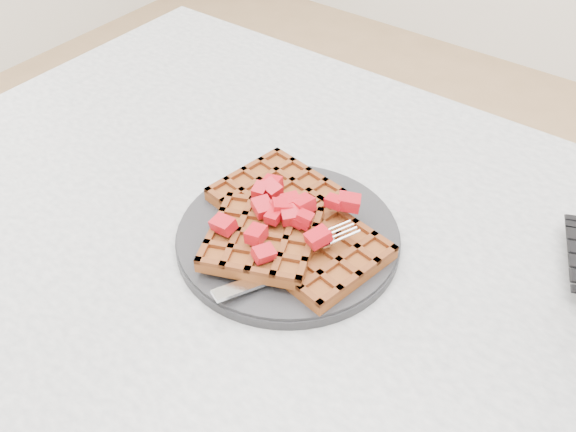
{
  "coord_description": "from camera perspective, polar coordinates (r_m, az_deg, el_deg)",
  "views": [
    {
      "loc": [
        0.26,
        -0.41,
        1.26
      ],
      "look_at": [
        -0.06,
        0.01,
        0.79
      ],
      "focal_mm": 40.0,
      "sensor_mm": 36.0,
      "label": 1
    }
  ],
  "objects": [
    {
      "name": "strawberry_pile",
      "position": [
        0.7,
        0.0,
        0.86
      ],
      "size": [
        0.15,
        0.15,
        0.02
      ],
      "primitive_type": null,
      "color": "#94000D",
      "rests_on": "waffles"
    },
    {
      "name": "plate",
      "position": [
        0.73,
        0.0,
        -1.88
      ],
      "size": [
        0.25,
        0.25,
        0.02
      ],
      "primitive_type": "cylinder",
      "color": "black",
      "rests_on": "table"
    },
    {
      "name": "fork",
      "position": [
        0.67,
        0.86,
        -4.27
      ],
      "size": [
        0.09,
        0.18,
        0.02
      ],
      "primitive_type": null,
      "rotation": [
        0.0,
        0.0,
        -0.39
      ],
      "color": "silver",
      "rests_on": "plate"
    },
    {
      "name": "table",
      "position": [
        0.79,
        3.0,
        -10.37
      ],
      "size": [
        1.2,
        0.8,
        0.75
      ],
      "color": "#BCBCBA",
      "rests_on": "ground"
    },
    {
      "name": "waffles",
      "position": [
        0.71,
        -0.17,
        -0.93
      ],
      "size": [
        0.23,
        0.22,
        0.03
      ],
      "color": "brown",
      "rests_on": "plate"
    }
  ]
}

